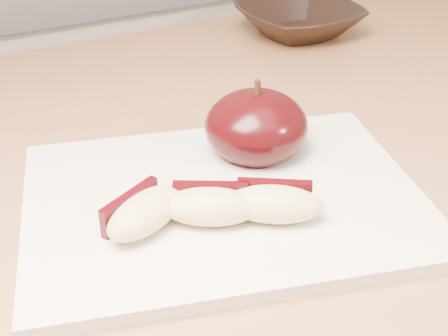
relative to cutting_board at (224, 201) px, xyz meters
name	(u,v)px	position (x,y,z in m)	size (l,w,h in m)	color
back_cabinet	(46,179)	(0.00, 0.81, -0.44)	(2.40, 0.62, 0.94)	silver
cutting_board	(224,201)	(0.00, 0.00, 0.00)	(0.31, 0.23, 0.01)	silver
apple_half	(256,127)	(0.06, 0.05, 0.03)	(0.12, 0.12, 0.08)	black
apple_wedge_a	(144,212)	(-0.07, -0.01, 0.02)	(0.08, 0.06, 0.03)	#D8BD89
apple_wedge_b	(210,205)	(-0.03, -0.02, 0.02)	(0.08, 0.07, 0.03)	#D8BD89
apple_wedge_c	(274,203)	(0.02, -0.04, 0.02)	(0.08, 0.07, 0.03)	#D8BD89
bowl	(299,20)	(0.29, 0.32, 0.01)	(0.16, 0.16, 0.04)	black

